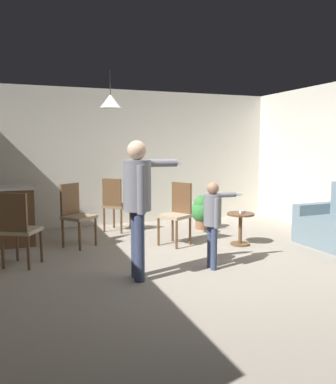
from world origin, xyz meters
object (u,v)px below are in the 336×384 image
object	(u,v)px
dining_chair_near_wall	(115,203)
spare_remote_on_table	(242,212)
person_adult	(138,194)
dining_chair_spare	(75,212)
person_child	(213,215)
side_table_by_couch	(240,225)
dining_chair_by_counter	(177,211)
potted_plant_corner	(202,210)
dining_chair_centre_back	(19,226)

from	to	relation	value
dining_chair_near_wall	spare_remote_on_table	bearing A→B (deg)	-2.07
person_adult	spare_remote_on_table	size ratio (longest dim) A/B	12.77
person_adult	dining_chair_spare	size ratio (longest dim) A/B	1.66
person_child	dining_chair_near_wall	world-z (taller)	person_child
side_table_by_couch	person_adult	size ratio (longest dim) A/B	0.31
person_adult	dining_chair_by_counter	world-z (taller)	person_adult
potted_plant_corner	dining_chair_by_counter	bearing A→B (deg)	-133.94
dining_chair_spare	person_adult	bearing A→B (deg)	67.17
potted_plant_corner	person_adult	bearing A→B (deg)	-130.03
spare_remote_on_table	dining_chair_centre_back	bearing A→B (deg)	180.00
dining_chair_centre_back	dining_chair_spare	size ratio (longest dim) A/B	1.00
dining_chair_by_counter	dining_chair_near_wall	xyz separation A→B (m)	(-0.73, 1.28, 0.00)
dining_chair_by_counter	dining_chair_spare	xyz separation A→B (m)	(-1.56, 0.46, 0.00)
person_adult	dining_chair_spare	bearing A→B (deg)	-162.70
spare_remote_on_table	dining_chair_near_wall	bearing A→B (deg)	135.31
dining_chair_by_counter	spare_remote_on_table	size ratio (longest dim) A/B	7.69
person_child	dining_chair_by_counter	bearing A→B (deg)	-177.76
person_adult	side_table_by_couch	bearing A→B (deg)	118.80
dining_chair_by_counter	dining_chair_spare	distance (m)	1.62
dining_chair_centre_back	dining_chair_by_counter	bearing A→B (deg)	38.74
dining_chair_centre_back	spare_remote_on_table	bearing A→B (deg)	29.46
dining_chair_near_wall	dining_chair_spare	xyz separation A→B (m)	(-0.83, -0.82, 0.00)
dining_chair_by_counter	dining_chair_centre_back	world-z (taller)	same
person_adult	potted_plant_corner	xyz separation A→B (m)	(1.94, 2.31, -0.67)
spare_remote_on_table	person_child	bearing A→B (deg)	-136.64
dining_chair_centre_back	dining_chair_near_wall	bearing A→B (deg)	74.35
dining_chair_by_counter	spare_remote_on_table	world-z (taller)	dining_chair_by_counter
person_adult	dining_chair_near_wall	bearing A→B (deg)	175.17
person_adult	dining_chair_near_wall	world-z (taller)	person_adult
side_table_by_couch	potted_plant_corner	size ratio (longest dim) A/B	0.79
dining_chair_spare	spare_remote_on_table	xyz separation A→B (m)	(2.53, -0.85, -0.01)
person_child	dining_chair_centre_back	bearing A→B (deg)	-107.91
side_table_by_couch	dining_chair_near_wall	distance (m)	2.38
person_adult	dining_chair_by_counter	bearing A→B (deg)	145.13
person_child	dining_chair_spare	distance (m)	2.36
person_adult	spare_remote_on_table	distance (m)	2.32
dining_chair_by_counter	dining_chair_centre_back	size ratio (longest dim) A/B	1.00
person_adult	person_child	distance (m)	1.07
dining_chair_near_wall	side_table_by_couch	bearing A→B (deg)	-2.90
person_adult	person_child	world-z (taller)	person_adult
dining_chair_near_wall	dining_chair_spare	world-z (taller)	same
person_adult	dining_chair_spare	xyz separation A→B (m)	(-0.50, 1.86, -0.48)
dining_chair_centre_back	dining_chair_spare	xyz separation A→B (m)	(0.85, 0.85, 0.00)
potted_plant_corner	spare_remote_on_table	world-z (taller)	potted_plant_corner
person_child	dining_chair_centre_back	xyz separation A→B (m)	(-2.36, 0.95, -0.16)
spare_remote_on_table	potted_plant_corner	bearing A→B (deg)	93.82
person_child	dining_chair_by_counter	world-z (taller)	person_child
dining_chair_by_counter	person_child	bearing A→B (deg)	147.45
side_table_by_couch	person_child	size ratio (longest dim) A/B	0.46
potted_plant_corner	spare_remote_on_table	xyz separation A→B (m)	(0.09, -1.31, 0.18)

